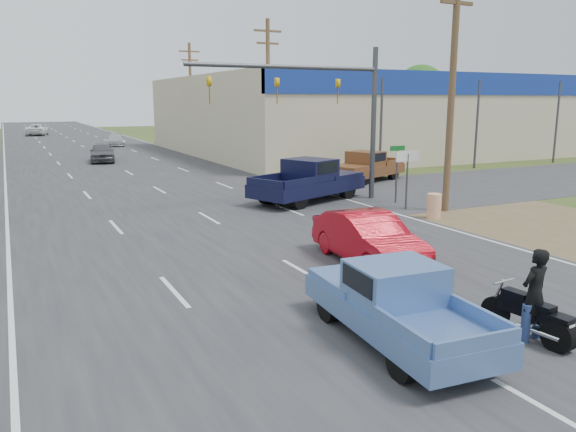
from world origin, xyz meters
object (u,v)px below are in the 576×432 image
red_convertible (368,239)px  distant_car_grey (102,152)px  rider (534,298)px  motorcycle (534,319)px  navy_pickup (310,180)px  brown_pickup (365,166)px  distant_car_silver (115,140)px  distant_car_white (37,130)px  blue_pickup (394,301)px

red_convertible → distant_car_grey: size_ratio=1.03×
rider → motorcycle: bearing=90.0°
motorcycle → distant_car_grey: 37.55m
motorcycle → distant_car_grey: (-2.40, 37.47, 0.27)m
navy_pickup → brown_pickup: (5.98, 4.26, -0.11)m
distant_car_grey → distant_car_silver: size_ratio=1.02×
red_convertible → motorcycle: 5.87m
distant_car_grey → distant_car_silver: distant_car_grey is taller
motorcycle → rider: 0.42m
distant_car_white → navy_pickup: bearing=107.4°
distant_car_silver → distant_car_white: bearing=113.7°
red_convertible → blue_pickup: size_ratio=0.92×
rider → navy_pickup: (3.63, 15.58, 0.12)m
brown_pickup → distant_car_white: brown_pickup is taller
motorcycle → blue_pickup: size_ratio=0.43×
red_convertible → distant_car_grey: (-2.56, 31.61, 0.00)m
rider → navy_pickup: size_ratio=0.28×
red_convertible → motorcycle: (-0.16, -5.86, -0.27)m
brown_pickup → distant_car_grey: bearing=12.8°
blue_pickup → distant_car_grey: 36.16m
blue_pickup → navy_pickup: 15.53m
distant_car_grey → red_convertible: bearing=-77.4°
distant_car_white → distant_car_silver: bearing=114.6°
red_convertible → distant_car_grey: distant_car_grey is taller
distant_car_grey → distant_car_silver: (3.67, 15.59, -0.12)m
brown_pickup → distant_car_grey: (-12.01, 17.59, -0.15)m
blue_pickup → brown_pickup: brown_pickup is taller
motorcycle → navy_pickup: 16.05m
distant_car_silver → distant_car_white: 23.79m
blue_pickup → navy_pickup: navy_pickup is taller
red_convertible → rider: (-0.17, -5.82, 0.15)m
red_convertible → distant_car_silver: red_convertible is taller
motorcycle → blue_pickup: bearing=144.7°
distant_car_silver → red_convertible: bearing=-82.9°
navy_pickup → distant_car_white: navy_pickup is taller
navy_pickup → distant_car_white: bearing=166.4°
motorcycle → distant_car_silver: size_ratio=0.49×
distant_car_grey → rider: bearing=-78.4°
motorcycle → navy_pickup: (3.63, 15.63, 0.53)m
brown_pickup → distant_car_silver: size_ratio=1.33×
distant_car_grey → blue_pickup: bearing=-82.0°
distant_car_white → red_convertible: bearing=103.5°
blue_pickup → navy_pickup: (6.02, 14.32, 0.21)m
navy_pickup → distant_car_silver: bearing=161.8°
brown_pickup → distant_car_white: size_ratio=1.06×
blue_pickup → distant_car_silver: bearing=90.7°
rider → distant_car_white: size_ratio=0.33×
distant_car_grey → distant_car_white: bearing=101.8°
blue_pickup → distant_car_silver: 51.88m
navy_pickup → distant_car_grey: 22.66m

